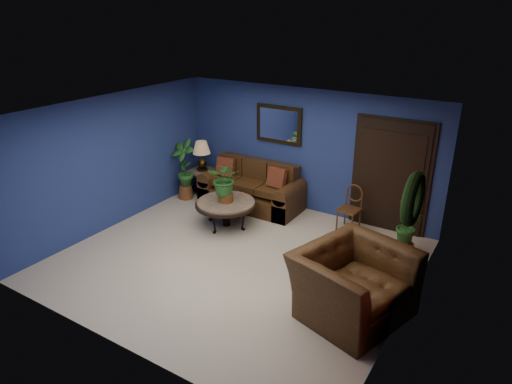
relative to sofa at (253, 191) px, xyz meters
The scene contains 18 objects.
floor 2.32m from the sofa, 64.72° to the right, with size 5.50×5.50×0.00m, color #C1B2A0.
wall_back 1.42m from the sofa, 23.08° to the left, with size 5.50×0.04×2.50m, color navy.
wall_left 2.89m from the sofa, 130.33° to the right, with size 0.04×5.00×2.50m, color navy.
wall_right_brick 4.37m from the sofa, 29.14° to the right, with size 0.04×5.00×2.50m, color maroon.
ceiling 3.17m from the sofa, 64.72° to the right, with size 5.50×5.00×0.02m, color white.
crown_molding 4.74m from the sofa, 29.34° to the right, with size 0.03×5.00×0.14m, color white.
wall_mirror 1.50m from the sofa, 44.70° to the left, with size 1.02×0.06×0.77m, color #3F2B12.
closet_door 2.86m from the sofa, ahead, with size 1.44×0.06×2.18m, color black.
wreath 4.42m from the sofa, 28.94° to the right, with size 0.72×0.72×0.16m, color black.
sofa is the anchor object (origin of this frame).
coffee_table 1.12m from the sofa, 85.37° to the right, with size 1.17×1.17×0.50m.
end_table 1.32m from the sofa, behind, with size 0.59×0.59×0.54m.
table_lamp 1.47m from the sofa, behind, with size 0.39×0.39×0.64m.
side_chair 2.17m from the sofa, ahead, with size 0.41×0.41×0.87m.
armchair 3.96m from the sofa, 37.68° to the right, with size 1.46×1.28×0.95m, color #482C14.
coffee_plant 1.28m from the sofa, 85.37° to the right, with size 0.73×0.67×0.79m.
floor_plant 3.36m from the sofa, ahead, with size 0.42×0.35×0.88m.
tall_plant 1.59m from the sofa, 162.56° to the right, with size 0.62×0.47×1.33m.
Camera 1 is at (3.80, -5.47, 3.96)m, focal length 32.00 mm.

